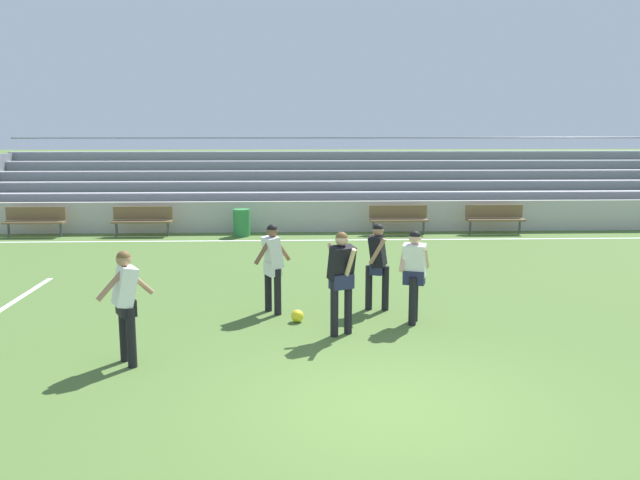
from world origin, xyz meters
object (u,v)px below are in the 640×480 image
(bench_far_right, at_px, (35,219))
(player_dark_challenging, at_px, (342,274))
(bleacher_stand, at_px, (353,184))
(player_white_overlapping, at_px, (414,269))
(soccer_ball, at_px, (297,316))
(player_white_wide_right, at_px, (126,297))
(player_white_pressing_high, at_px, (273,261))
(player_dark_dropping_back, at_px, (378,259))
(bench_near_bin, at_px, (495,216))
(trash_bin, at_px, (242,223))
(bench_far_left, at_px, (142,218))
(bench_centre_sideline, at_px, (398,217))

(bench_far_right, height_order, player_dark_challenging, player_dark_challenging)
(bleacher_stand, height_order, player_white_overlapping, bleacher_stand)
(bleacher_stand, bearing_deg, soccer_ball, -99.29)
(player_white_wide_right, bearing_deg, player_white_pressing_high, 51.82)
(player_dark_dropping_back, bearing_deg, player_white_pressing_high, -176.26)
(bench_far_right, height_order, soccer_ball, bench_far_right)
(bench_near_bin, distance_m, trash_bin, 7.86)
(soccer_ball, bearing_deg, bench_far_left, 117.27)
(bench_near_bin, height_order, player_white_pressing_high, player_white_pressing_high)
(bench_near_bin, distance_m, bench_far_right, 14.13)
(player_dark_dropping_back, relative_size, soccer_ball, 7.34)
(player_white_overlapping, distance_m, player_white_wide_right, 4.78)
(player_white_wide_right, bearing_deg, player_white_overlapping, 22.15)
(player_dark_challenging, xyz_separation_m, player_white_overlapping, (1.29, 0.60, -0.06))
(bench_far_right, bearing_deg, bleacher_stand, 20.09)
(trash_bin, height_order, player_white_wide_right, player_white_wide_right)
(soccer_ball, bearing_deg, trash_bin, 100.51)
(bench_far_left, height_order, player_dark_challenging, player_dark_challenging)
(bench_far_right, relative_size, player_white_overlapping, 1.11)
(bench_near_bin, bearing_deg, player_dark_challenging, -119.11)
(trash_bin, distance_m, soccer_ball, 9.14)
(bench_far_left, xyz_separation_m, player_white_wide_right, (2.26, -11.05, 0.44))
(player_dark_dropping_back, xyz_separation_m, player_white_wide_right, (-3.91, -2.66, 0.03))
(bleacher_stand, bearing_deg, trash_bin, -134.68)
(bench_far_left, bearing_deg, player_white_pressing_high, -63.45)
(bleacher_stand, height_order, player_dark_dropping_back, bleacher_stand)
(bench_far_left, relative_size, trash_bin, 2.17)
(player_white_wide_right, xyz_separation_m, soccer_ball, (2.43, 1.94, -0.88))
(bench_near_bin, distance_m, bench_centre_sideline, 3.02)
(player_white_overlapping, height_order, player_white_wide_right, player_white_wide_right)
(player_dark_dropping_back, bearing_deg, player_white_overlapping, -58.38)
(bench_far_right, bearing_deg, player_white_wide_right, -63.52)
(bench_near_bin, relative_size, player_dark_dropping_back, 1.11)
(player_dark_dropping_back, bearing_deg, player_white_wide_right, -145.79)
(bench_centre_sideline, xyz_separation_m, player_dark_dropping_back, (-1.70, -8.39, 0.41))
(bench_centre_sideline, height_order, soccer_ball, bench_centre_sideline)
(bench_far_left, xyz_separation_m, player_white_pressing_high, (4.26, -8.52, 0.42))
(bleacher_stand, relative_size, bench_far_left, 14.51)
(bench_far_left, distance_m, player_white_wide_right, 11.28)
(bench_centre_sideline, height_order, player_white_pressing_high, player_white_pressing_high)
(bleacher_stand, distance_m, soccer_ball, 12.99)
(trash_bin, height_order, player_white_overlapping, player_white_overlapping)
(soccer_ball, bearing_deg, bench_far_right, 131.05)
(bench_centre_sideline, bearing_deg, player_white_overlapping, -97.24)
(trash_bin, bearing_deg, player_white_pressing_high, -81.69)
(player_white_pressing_high, bearing_deg, player_white_overlapping, -16.59)
(bench_far_right, xyz_separation_m, player_white_overlapping, (9.93, -9.24, 0.41))
(bench_near_bin, bearing_deg, player_white_pressing_high, -127.92)
(bench_far_right, xyz_separation_m, trash_bin, (6.27, -0.13, -0.13))
(player_white_pressing_high, distance_m, player_dark_challenging, 1.76)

